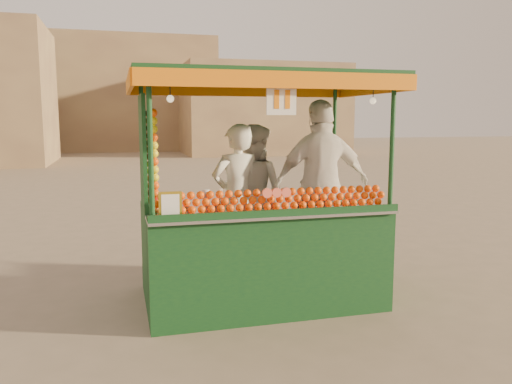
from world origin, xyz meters
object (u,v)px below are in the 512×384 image
object	(u,v)px
vendor_middle	(253,194)
vendor_left	(237,197)
vendor_right	(322,185)
juice_cart	(256,231)

from	to	relation	value
vendor_middle	vendor_left	bearing A→B (deg)	88.39
vendor_left	vendor_right	bearing A→B (deg)	156.71
juice_cart	vendor_right	bearing A→B (deg)	13.27
vendor_middle	vendor_right	bearing A→B (deg)	-165.83
vendor_middle	vendor_right	distance (m)	0.82
vendor_left	vendor_middle	world-z (taller)	vendor_left
vendor_right	vendor_middle	bearing A→B (deg)	-29.96
vendor_middle	vendor_right	world-z (taller)	vendor_right
vendor_left	vendor_right	size ratio (longest dim) A/B	0.86
juice_cart	vendor_right	distance (m)	0.95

